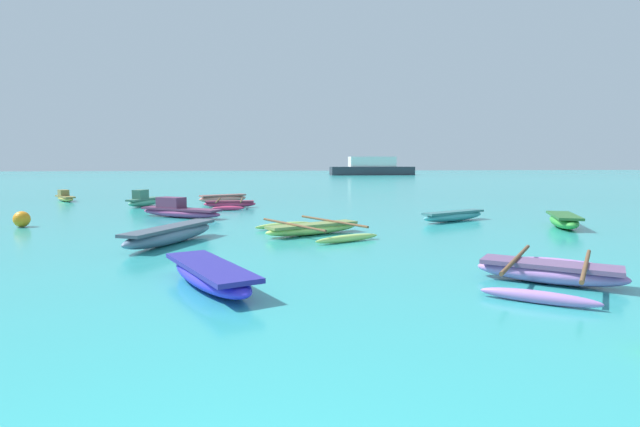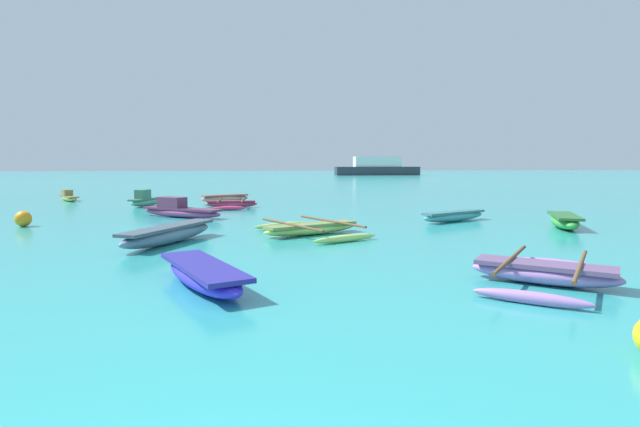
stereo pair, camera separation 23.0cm
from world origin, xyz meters
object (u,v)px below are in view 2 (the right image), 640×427
at_px(mooring_buoy_1, 23,219).
at_px(distant_ferry, 377,168).
at_px(moored_boat_3, 544,273).
at_px(moored_boat_9, 225,198).
at_px(moored_boat_1, 203,274).
at_px(moored_boat_5, 180,210).
at_px(moored_boat_2, 231,204).
at_px(moored_boat_8, 311,229).
at_px(moored_boat_10, 69,197).
at_px(moored_boat_6, 454,216).
at_px(moored_boat_4, 565,221).
at_px(moored_boat_0, 169,234).
at_px(moored_boat_7, 146,200).

height_order(mooring_buoy_1, distant_ferry, distant_ferry).
height_order(moored_boat_3, mooring_buoy_1, mooring_buoy_1).
relative_size(moored_boat_9, mooring_buoy_1, 4.97).
xyz_separation_m(moored_boat_9, distant_ferry, (20.83, 52.86, 0.98)).
distance_m(moored_boat_1, moored_boat_5, 11.36).
height_order(moored_boat_5, mooring_buoy_1, moored_boat_5).
distance_m(moored_boat_2, moored_boat_8, 9.67).
relative_size(moored_boat_3, moored_boat_9, 1.36).
xyz_separation_m(moored_boat_9, moored_boat_10, (-8.66, 2.30, -0.02)).
bearing_deg(moored_boat_8, moored_boat_1, -139.81).
bearing_deg(moored_boat_6, moored_boat_3, -130.29).
bearing_deg(moored_boat_2, moored_boat_4, -37.89).
bearing_deg(distant_ferry, moored_boat_0, -107.97).
bearing_deg(moored_boat_2, moored_boat_10, 151.15).
bearing_deg(mooring_buoy_1, moored_boat_7, 72.93).
height_order(moored_boat_2, mooring_buoy_1, mooring_buoy_1).
height_order(moored_boat_9, distant_ferry, distant_ferry).
relative_size(moored_boat_6, mooring_buoy_1, 5.67).
height_order(moored_boat_0, moored_boat_4, moored_boat_0).
height_order(moored_boat_2, moored_boat_3, moored_boat_3).
xyz_separation_m(moored_boat_0, moored_boat_5, (-0.69, 6.37, 0.02)).
bearing_deg(distant_ferry, moored_boat_8, -105.11).
relative_size(moored_boat_0, moored_boat_2, 1.18).
relative_size(moored_boat_3, mooring_buoy_1, 6.78).
height_order(moored_boat_8, distant_ferry, distant_ferry).
bearing_deg(moored_boat_0, moored_boat_2, 19.81).
bearing_deg(moored_boat_10, moored_boat_7, 19.02).
height_order(moored_boat_7, distant_ferry, distant_ferry).
bearing_deg(moored_boat_8, moored_boat_2, 80.01).
relative_size(moored_boat_2, moored_boat_4, 1.15).
xyz_separation_m(moored_boat_10, distant_ferry, (29.49, 50.56, 1.00)).
distance_m(moored_boat_6, moored_boat_9, 12.88).
distance_m(moored_boat_0, moored_boat_6, 10.09).
bearing_deg(moored_boat_3, distant_ferry, 116.63).
xyz_separation_m(moored_boat_4, distant_ferry, (9.20, 64.49, 0.97)).
xyz_separation_m(moored_boat_3, moored_boat_7, (-10.45, 17.00, 0.09)).
bearing_deg(moored_boat_10, moored_boat_0, -5.81).
bearing_deg(moored_boat_4, moored_boat_10, 78.86).
distance_m(moored_boat_0, moored_boat_1, 4.99).
xyz_separation_m(moored_boat_1, moored_boat_5, (-2.09, 11.16, 0.05)).
bearing_deg(moored_boat_1, moored_boat_0, 172.66).
bearing_deg(moored_boat_4, distant_ferry, 15.20).
bearing_deg(moored_boat_8, distant_ferry, 47.91).
height_order(moored_boat_7, moored_boat_10, moored_boat_7).
bearing_deg(distant_ferry, moored_boat_1, -105.78).
bearing_deg(moored_boat_7, moored_boat_5, -134.71).
relative_size(moored_boat_2, moored_boat_8, 0.75).
bearing_deg(moored_boat_4, moored_boat_5, 92.96).
xyz_separation_m(moored_boat_1, moored_boat_2, (-0.33, 15.18, -0.05)).
distance_m(moored_boat_0, moored_boat_10, 17.48).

